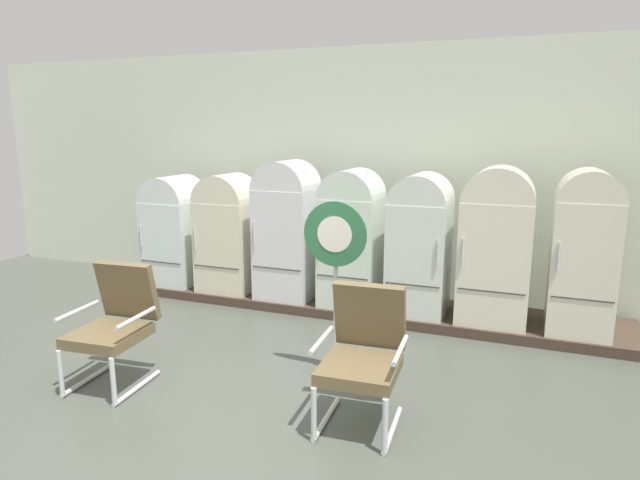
{
  "coord_description": "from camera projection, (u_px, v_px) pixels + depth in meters",
  "views": [
    {
      "loc": [
        1.9,
        -2.88,
        2.14
      ],
      "look_at": [
        -0.29,
        2.75,
        0.87
      ],
      "focal_mm": 30.49,
      "sensor_mm": 36.0,
      "label": 1
    }
  ],
  "objects": [
    {
      "name": "refrigerator_2",
      "position": [
        287.0,
        226.0,
        6.45
      ],
      "size": [
        0.66,
        0.63,
        1.64
      ],
      "color": "white",
      "rests_on": "display_plinth"
    },
    {
      "name": "sign_stand",
      "position": [
        335.0,
        284.0,
        4.61
      ],
      "size": [
        0.55,
        0.32,
        1.53
      ],
      "color": "#2D2D30",
      "rests_on": "ground"
    },
    {
      "name": "ground",
      "position": [
        215.0,
        446.0,
        3.74
      ],
      "size": [
        12.0,
        10.0,
        0.05
      ],
      "primitive_type": "cube",
      "color": "#4A4F46"
    },
    {
      "name": "refrigerator_3",
      "position": [
        351.0,
        234.0,
        6.18
      ],
      "size": [
        0.64,
        0.65,
        1.56
      ],
      "color": "silver",
      "rests_on": "display_plinth"
    },
    {
      "name": "armchair_right",
      "position": [
        363.0,
        351.0,
        3.93
      ],
      "size": [
        0.63,
        0.72,
        1.01
      ],
      "color": "silver",
      "rests_on": "ground"
    },
    {
      "name": "refrigerator_6",
      "position": [
        584.0,
        247.0,
        5.33
      ],
      "size": [
        0.6,
        0.67,
        1.63
      ],
      "color": "silver",
      "rests_on": "display_plinth"
    },
    {
      "name": "display_plinth",
      "position": [
        351.0,
        304.0,
        6.49
      ],
      "size": [
        6.15,
        0.95,
        0.11
      ],
      "primitive_type": "cube",
      "color": "#423329",
      "rests_on": "ground"
    },
    {
      "name": "refrigerator_1",
      "position": [
        228.0,
        230.0,
        6.75
      ],
      "size": [
        0.68,
        0.61,
        1.46
      ],
      "color": "beige",
      "rests_on": "display_plinth"
    },
    {
      "name": "refrigerator_5",
      "position": [
        496.0,
        241.0,
        5.6
      ],
      "size": [
        0.71,
        0.63,
        1.63
      ],
      "color": "silver",
      "rests_on": "display_plinth"
    },
    {
      "name": "back_wall",
      "position": [
        369.0,
        174.0,
        6.76
      ],
      "size": [
        11.76,
        0.12,
        3.08
      ],
      "color": "silver",
      "rests_on": "ground"
    },
    {
      "name": "refrigerator_0",
      "position": [
        175.0,
        227.0,
        7.08
      ],
      "size": [
        0.65,
        0.69,
        1.4
      ],
      "color": "white",
      "rests_on": "display_plinth"
    },
    {
      "name": "refrigerator_4",
      "position": [
        420.0,
        239.0,
        5.94
      ],
      "size": [
        0.62,
        0.72,
        1.53
      ],
      "color": "silver",
      "rests_on": "display_plinth"
    },
    {
      "name": "armchair_left",
      "position": [
        115.0,
        320.0,
        4.55
      ],
      "size": [
        0.64,
        0.73,
        1.01
      ],
      "color": "silver",
      "rests_on": "ground"
    }
  ]
}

